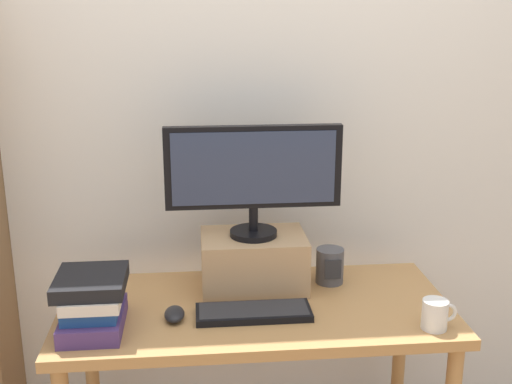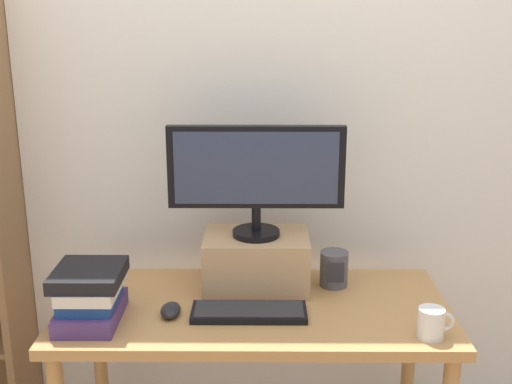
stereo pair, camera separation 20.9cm
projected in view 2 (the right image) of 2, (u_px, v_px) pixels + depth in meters
back_wall at (255, 123)px, 2.45m from camera, size 7.00×0.08×2.60m
desk at (254, 331)px, 2.16m from camera, size 1.29×0.61×0.77m
riser_box at (256, 261)px, 2.25m from camera, size 0.36×0.25×0.19m
computer_monitor at (256, 173)px, 2.16m from camera, size 0.60×0.16×0.39m
keyboard at (249, 312)px, 2.06m from camera, size 0.37×0.14×0.02m
computer_mouse at (171, 310)px, 2.06m from camera, size 0.06×0.10×0.04m
book_stack at (90, 295)px, 2.01m from camera, size 0.21×0.27×0.17m
coffee_mug at (432, 323)px, 1.91m from camera, size 0.11×0.08×0.09m
desk_speaker at (334, 269)px, 2.27m from camera, size 0.10×0.10×0.13m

